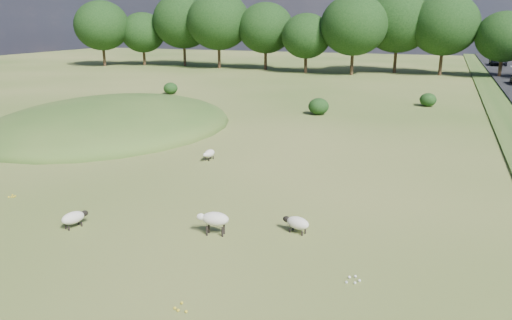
{
  "coord_description": "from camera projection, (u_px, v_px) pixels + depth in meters",
  "views": [
    {
      "loc": [
        9.96,
        -17.32,
        7.41
      ],
      "look_at": [
        2.0,
        4.0,
        1.0
      ],
      "focal_mm": 35.0,
      "sensor_mm": 36.0,
      "label": 1
    }
  ],
  "objects": [
    {
      "name": "sheep_4",
      "position": [
        209.0,
        154.0,
        27.25
      ],
      "size": [
        0.52,
        1.01,
        0.57
      ],
      "rotation": [
        0.0,
        0.0,
        4.61
      ],
      "color": "beige",
      "rests_on": "ground"
    },
    {
      "name": "sheep_3",
      "position": [
        297.0,
        223.0,
        17.89
      ],
      "size": [
        1.11,
        0.69,
        0.62
      ],
      "rotation": [
        0.0,
        0.0,
        2.87
      ],
      "color": "beige",
      "rests_on": "ground"
    },
    {
      "name": "car_5",
      "position": [
        512.0,
        55.0,
        95.66
      ],
      "size": [
        2.0,
        4.91,
        1.43
      ],
      "primitive_type": "imported",
      "rotation": [
        0.0,
        0.0,
        3.14
      ],
      "color": "#B7BABF",
      "rests_on": "road"
    },
    {
      "name": "sheep_2",
      "position": [
        214.0,
        219.0,
        17.69
      ],
      "size": [
        1.22,
        0.67,
        0.86
      ],
      "rotation": [
        0.0,
        0.0,
        3.3
      ],
      "color": "beige",
      "rests_on": "ground"
    },
    {
      "name": "shrubs",
      "position": [
        300.0,
        98.0,
        44.59
      ],
      "size": [
        26.67,
        8.86,
        1.35
      ],
      "color": "black",
      "rests_on": "ground"
    },
    {
      "name": "car_4",
      "position": [
        498.0,
        61.0,
        81.03
      ],
      "size": [
        2.41,
        5.22,
        1.45
      ],
      "primitive_type": "imported",
      "color": "black",
      "rests_on": "road"
    },
    {
      "name": "mound",
      "position": [
        113.0,
        127.0,
        35.85
      ],
      "size": [
        16.0,
        20.0,
        4.0
      ],
      "primitive_type": "ellipsoid",
      "color": "#33561E",
      "rests_on": "ground"
    },
    {
      "name": "ground",
      "position": [
        303.0,
        118.0,
        39.02
      ],
      "size": [
        160.0,
        160.0,
        0.0
      ],
      "primitive_type": "plane",
      "color": "#365A1C",
      "rests_on": "ground"
    },
    {
      "name": "sheep_1",
      "position": [
        74.0,
        218.0,
        18.36
      ],
      "size": [
        0.74,
        1.11,
        0.61
      ],
      "rotation": [
        0.0,
        0.0,
        1.22
      ],
      "color": "beige",
      "rests_on": "ground"
    },
    {
      "name": "treeline",
      "position": [
        364.0,
        26.0,
        69.55
      ],
      "size": [
        96.28,
        14.66,
        11.7
      ],
      "color": "black",
      "rests_on": "ground"
    }
  ]
}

